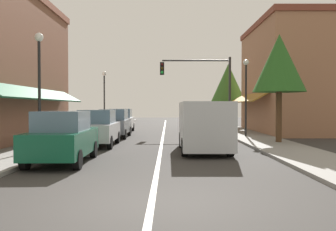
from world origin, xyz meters
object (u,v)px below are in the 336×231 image
Objects in this scene: parked_car_third_left at (113,123)px; parked_car_far_left at (120,121)px; street_lamp_right_mid at (245,85)px; tree_right_far at (227,83)px; parked_car_nearest_left at (61,137)px; street_lamp_left_near at (38,73)px; tree_right_near at (278,64)px; parked_car_second_left at (96,128)px; traffic_signal_mast_arm at (204,81)px; van_in_lane at (202,125)px; street_lamp_left_far at (103,91)px.

parked_car_third_left is 4.86m from parked_car_far_left.
tree_right_far is at bearing 85.87° from street_lamp_right_mid.
street_lamp_left_near is at bearing 120.96° from parked_car_nearest_left.
tree_right_near reaches higher than street_lamp_left_near.
street_lamp_left_near reaches higher than parked_car_third_left.
street_lamp_right_mid is (8.39, 10.12, 2.39)m from parked_car_nearest_left.
parked_car_second_left is at bearing 87.07° from parked_car_nearest_left.
tree_right_near is 0.94× the size of tree_right_far.
parked_car_second_left is 1.00× the size of parked_car_far_left.
street_lamp_right_mid is 0.86× the size of tree_right_near.
traffic_signal_mast_arm is at bearing 119.64° from street_lamp_right_mid.
traffic_signal_mast_arm is at bearing -110.72° from tree_right_far.
tree_right_near is at bearing 4.63° from parked_car_second_left.
street_lamp_left_far is at bearing 114.65° from van_in_lane.
street_lamp_right_mid reaches higher than parked_car_second_left.
street_lamp_left_far is 11.58m from tree_right_far.
tree_right_near is (9.24, 6.23, 3.24)m from parked_car_nearest_left.
parked_car_third_left is 0.73× the size of tree_right_near.
parked_car_far_left is (-0.21, 4.86, 0.00)m from parked_car_third_left.
traffic_signal_mast_arm is at bearing 30.35° from parked_car_third_left.
street_lamp_left_near is 1.03× the size of street_lamp_right_mid.
parked_car_nearest_left is 0.83× the size of street_lamp_left_near.
parked_car_nearest_left is 4.13m from street_lamp_left_near.
street_lamp_right_mid is at bearing -94.13° from tree_right_far.
street_lamp_left_far is at bearing 117.56° from parked_car_far_left.
street_lamp_left_near is at bearing -125.90° from traffic_signal_mast_arm.
street_lamp_left_far is (-8.11, 4.71, -0.49)m from traffic_signal_mast_arm.
parked_car_far_left is at bearing 89.95° from parked_car_second_left.
street_lamp_right_mid is 13.31m from street_lamp_left_far.
parked_car_second_left is at bearing -174.55° from tree_right_near.
tree_right_far is at bearing 34.33° from parked_car_far_left.
van_in_lane reaches higher than parked_car_third_left.
street_lamp_right_mid is (3.29, 6.85, 2.12)m from van_in_lane.
parked_car_nearest_left is at bearing -92.29° from parked_car_second_left.
traffic_signal_mast_arm reaches higher than parked_car_second_left.
street_lamp_left_far is at bearing 97.77° from parked_car_second_left.
street_lamp_right_mid is 0.99× the size of street_lamp_left_far.
street_lamp_left_near reaches higher than van_in_lane.
tree_right_far is (9.02, 11.45, 3.27)m from parked_car_third_left.
van_in_lane is (5.10, -11.93, 0.27)m from parked_car_far_left.
tree_right_near is at bearing -89.96° from tree_right_far.
tree_right_far is at bearing 69.28° from traffic_signal_mast_arm.
tree_right_far reaches higher than tree_right_near.
traffic_signal_mast_arm is at bearing 53.53° from parked_car_second_left.
parked_car_far_left is at bearing 88.52° from parked_car_nearest_left.
parked_car_nearest_left is 11.61m from tree_right_near.
parked_car_nearest_left and parked_car_far_left have the same top height.
parked_car_third_left is 0.74× the size of traffic_signal_mast_arm.
street_lamp_right_mid is 11.73m from tree_right_far.
parked_car_third_left is at bearing -75.91° from street_lamp_left_far.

